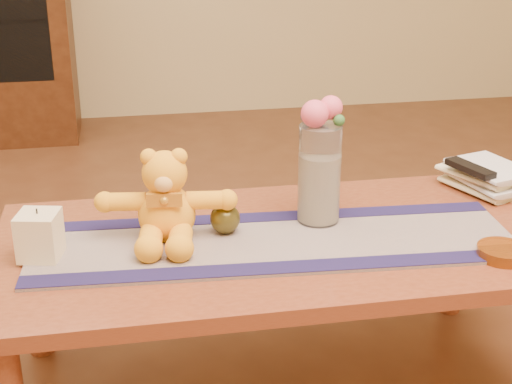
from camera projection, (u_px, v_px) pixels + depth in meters
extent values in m
cube|color=maroon|center=(275.00, 245.00, 1.90)|extent=(1.40, 0.70, 0.04)
cylinder|color=maroon|center=(35.00, 290.00, 2.14)|extent=(0.07, 0.07, 0.41)
cylinder|color=maroon|center=(454.00, 253.00, 2.36)|extent=(0.07, 0.07, 0.41)
cube|color=#1D1A4B|center=(275.00, 242.00, 1.87)|extent=(1.22, 0.42, 0.01)
cube|color=#19153F|center=(284.00, 267.00, 1.73)|extent=(1.20, 0.13, 0.00)
cube|color=#19153F|center=(267.00, 217.00, 2.00)|extent=(1.20, 0.13, 0.00)
cube|color=beige|center=(40.00, 235.00, 1.76)|extent=(0.11, 0.11, 0.11)
cylinder|color=black|center=(37.00, 211.00, 1.74)|extent=(0.00, 0.00, 0.01)
cylinder|color=silver|center=(319.00, 174.00, 1.93)|extent=(0.11, 0.11, 0.26)
cylinder|color=beige|center=(319.00, 188.00, 1.95)|extent=(0.09, 0.09, 0.18)
sphere|color=#EE5471|center=(315.00, 114.00, 1.86)|extent=(0.07, 0.07, 0.07)
sphere|color=#EE5471|center=(331.00, 107.00, 1.87)|extent=(0.06, 0.06, 0.06)
sphere|color=#444E93|center=(322.00, 111.00, 1.91)|extent=(0.04, 0.04, 0.04)
sphere|color=#444E93|center=(308.00, 116.00, 1.89)|extent=(0.04, 0.04, 0.04)
sphere|color=#33662D|center=(339.00, 120.00, 1.86)|extent=(0.03, 0.03, 0.03)
sphere|color=#464017|center=(225.00, 219.00, 1.89)|extent=(0.10, 0.10, 0.08)
imported|color=#F6ECBE|center=(465.00, 191.00, 2.16)|extent=(0.24, 0.27, 0.02)
imported|color=#F6ECBE|center=(468.00, 185.00, 2.15)|extent=(0.21, 0.26, 0.02)
imported|color=#F6ECBE|center=(464.00, 179.00, 2.15)|extent=(0.24, 0.27, 0.02)
imported|color=#F6ECBE|center=(469.00, 173.00, 2.14)|extent=(0.22, 0.26, 0.02)
cube|color=black|center=(470.00, 168.00, 2.12)|extent=(0.09, 0.17, 0.02)
cylinder|color=#BF5914|center=(503.00, 252.00, 1.79)|extent=(0.15, 0.15, 0.03)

